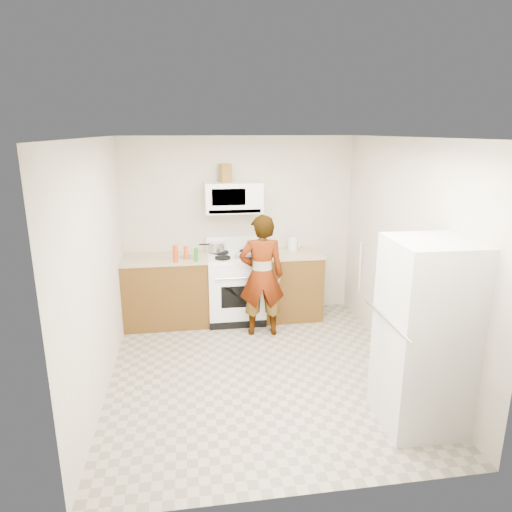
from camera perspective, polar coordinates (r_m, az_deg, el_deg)
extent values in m
plane|color=gray|center=(5.19, 0.43, -14.19)|extent=(3.60, 3.60, 0.00)
cube|color=beige|center=(6.42, -2.07, 3.61)|extent=(3.20, 0.02, 2.50)
cube|color=beige|center=(5.19, 18.08, -0.04)|extent=(0.02, 3.60, 2.50)
cube|color=brown|center=(6.32, -11.11, -4.43)|extent=(1.12, 0.62, 0.90)
cube|color=tan|center=(6.18, -11.34, -0.34)|extent=(1.14, 0.64, 0.03)
cube|color=brown|center=(6.46, 4.32, -3.72)|extent=(0.80, 0.62, 0.90)
cube|color=tan|center=(6.33, 4.41, 0.29)|extent=(0.82, 0.64, 0.03)
cube|color=white|center=(6.33, -2.57, -4.12)|extent=(0.76, 0.65, 0.90)
cube|color=white|center=(6.19, -2.62, -0.05)|extent=(0.76, 0.62, 0.03)
cube|color=white|center=(6.43, -2.90, 1.60)|extent=(0.76, 0.08, 0.20)
cube|color=white|center=(6.16, -2.85, 7.34)|extent=(0.76, 0.38, 0.40)
imported|color=tan|center=(5.78, 0.71, -2.47)|extent=(0.60, 0.42, 1.58)
cube|color=beige|center=(4.27, 20.45, -9.27)|extent=(0.72, 0.72, 1.70)
cylinder|color=white|center=(6.45, 4.63, 1.49)|extent=(0.14, 0.14, 0.16)
cube|color=brown|center=(6.13, -3.89, 10.29)|extent=(0.18, 0.18, 0.24)
cylinder|color=silver|center=(6.31, -4.90, 1.15)|extent=(0.27, 0.27, 0.12)
cube|color=silver|center=(6.08, -1.53, 0.07)|extent=(0.27, 0.19, 0.05)
cylinder|color=red|center=(5.90, -10.04, 0.27)|extent=(0.07, 0.07, 0.22)
cylinder|color=#DB4818|center=(6.03, -8.76, 0.41)|extent=(0.06, 0.06, 0.17)
cylinder|color=#167B1C|center=(5.91, -7.48, 0.15)|extent=(0.06, 0.06, 0.17)
cylinder|color=silver|center=(6.13, -8.46, -0.12)|extent=(0.24, 0.24, 0.01)
cylinder|color=white|center=(6.45, 12.81, -2.95)|extent=(0.13, 0.24, 1.14)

